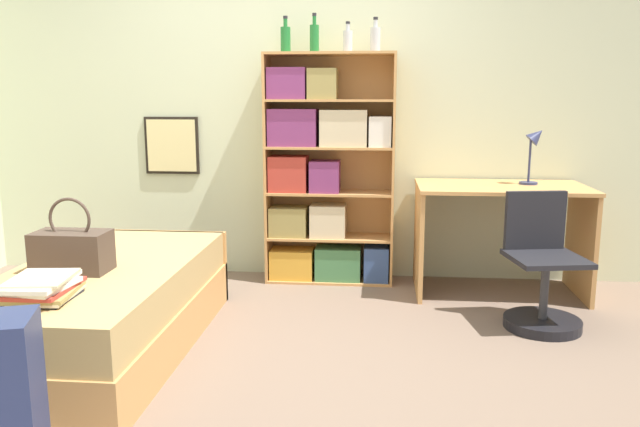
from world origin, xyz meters
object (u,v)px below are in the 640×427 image
(handbag, at_px, (72,250))
(bottle_brown, at_px, (314,38))
(desk, at_px, (500,220))
(bookcase, at_px, (321,178))
(bottle_blue, at_px, (375,39))
(book_stack_on_bed, at_px, (42,288))
(bottle_clear, at_px, (348,40))
(bed, at_px, (106,307))
(desk_chair, at_px, (541,285))
(bottle_green, at_px, (286,39))
(desk_lamp, at_px, (535,145))

(handbag, xyz_separation_m, bottle_brown, (1.10, 1.57, 1.20))
(handbag, bearing_deg, desk, 29.42)
(bookcase, relative_size, bottle_blue, 7.03)
(bottle_blue, xyz_separation_m, desk, (0.89, -0.19, -1.24))
(book_stack_on_bed, bearing_deg, bottle_clear, 57.78)
(book_stack_on_bed, distance_m, bottle_clear, 2.66)
(bottle_clear, relative_size, bottle_blue, 0.88)
(handbag, xyz_separation_m, desk, (2.42, 1.37, -0.06))
(bed, xyz_separation_m, bottle_blue, (1.43, 1.42, 1.54))
(desk, xyz_separation_m, desk_chair, (0.14, -0.64, -0.27))
(bottle_green, distance_m, bottle_clear, 0.45)
(bookcase, distance_m, bottle_blue, 1.06)
(bed, relative_size, bottle_clear, 8.73)
(book_stack_on_bed, relative_size, bottle_clear, 1.82)
(bottle_blue, relative_size, desk_lamp, 0.58)
(book_stack_on_bed, xyz_separation_m, bottle_brown, (1.02, 2.02, 1.26))
(book_stack_on_bed, distance_m, desk_lamp, 3.22)
(handbag, relative_size, bookcase, 0.23)
(book_stack_on_bed, xyz_separation_m, desk_chair, (2.48, 1.17, -0.27))
(bottle_brown, relative_size, bottle_blue, 1.14)
(bottle_green, relative_size, desk, 0.22)
(desk_chair, bearing_deg, bookcase, 149.53)
(bookcase, distance_m, desk_lamp, 1.52)
(bed, distance_m, book_stack_on_bed, 0.66)
(desk_lamp, bearing_deg, book_stack_on_bed, -143.56)
(bed, xyz_separation_m, desk, (2.32, 1.23, 0.29))
(desk_chair, bearing_deg, desk_lamp, 83.44)
(desk_lamp, bearing_deg, handbag, -151.38)
(desk_chair, bearing_deg, desk, 102.28)
(bed, height_order, bookcase, bookcase)
(bottle_green, relative_size, desk_chair, 0.32)
(book_stack_on_bed, xyz_separation_m, bottle_blue, (1.45, 2.01, 1.24))
(book_stack_on_bed, distance_m, desk_chair, 2.76)
(bottle_blue, height_order, desk, bottle_blue)
(bottle_green, relative_size, bottle_clear, 1.22)
(bottle_clear, xyz_separation_m, desk, (1.08, -0.18, -1.23))
(bookcase, xyz_separation_m, bottle_green, (-0.26, 0.02, 1.00))
(book_stack_on_bed, distance_m, bottle_blue, 2.77)
(handbag, distance_m, desk, 2.78)
(book_stack_on_bed, relative_size, bottle_brown, 1.40)
(bed, xyz_separation_m, desk_lamp, (2.55, 1.30, 0.81))
(bottle_brown, xyz_separation_m, bottle_blue, (0.43, -0.01, -0.01))
(book_stack_on_bed, distance_m, desk, 2.96)
(bookcase, relative_size, bottle_clear, 8.02)
(bookcase, distance_m, bottle_clear, 1.00)
(book_stack_on_bed, bearing_deg, bottle_blue, 54.16)
(bottle_blue, relative_size, desk, 0.21)
(desk, bearing_deg, book_stack_on_bed, -142.20)
(bookcase, height_order, bottle_clear, bottle_clear)
(bottle_brown, xyz_separation_m, bottle_clear, (0.24, -0.02, -0.02))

